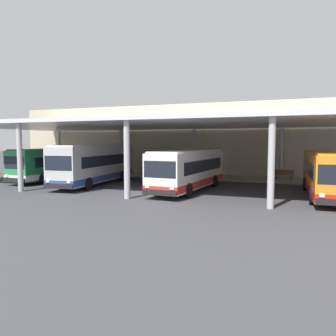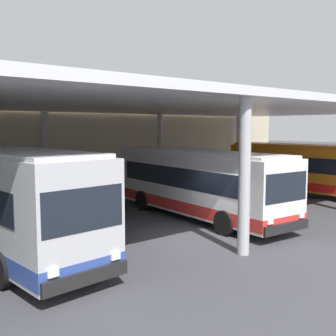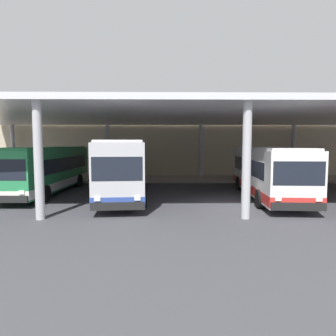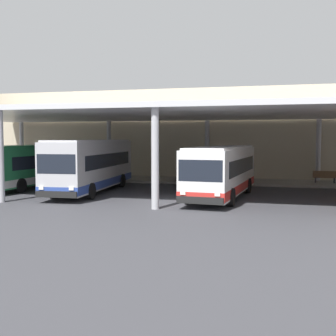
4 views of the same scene
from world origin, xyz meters
name	(u,v)px [view 1 (image 1 of 4)]	position (x,y,z in m)	size (l,w,h in m)	color
ground_plane	(143,193)	(0.00, 0.00, 0.00)	(200.00, 200.00, 0.00)	#3D3D42
platform_kerb	(189,176)	(0.00, 11.75, 0.09)	(42.00, 4.50, 0.18)	gray
station_building_facade	(198,140)	(0.00, 15.00, 4.08)	(48.00, 1.60, 8.17)	#C1B293
canopy_shelter	(169,125)	(0.00, 5.50, 5.29)	(40.00, 17.00, 5.55)	silver
bus_nearest_bay	(57,164)	(-11.71, 4.68, 1.66)	(2.97, 10.61, 3.17)	#28844C
bus_second_bay	(95,164)	(-6.25, 3.27, 1.84)	(3.38, 11.49, 3.57)	#B7B7BC
bus_middle_bay	(189,169)	(2.77, 2.65, 1.66)	(3.30, 10.69, 3.17)	white
bus_far_bay	(328,174)	(12.68, 2.87, 1.66)	(2.95, 10.60, 3.17)	orange
bench_waiting	(284,174)	(9.64, 11.82, 0.66)	(1.80, 0.45, 0.92)	brown
trash_bin	(319,176)	(12.78, 11.59, 0.68)	(0.52, 0.52, 0.98)	maroon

